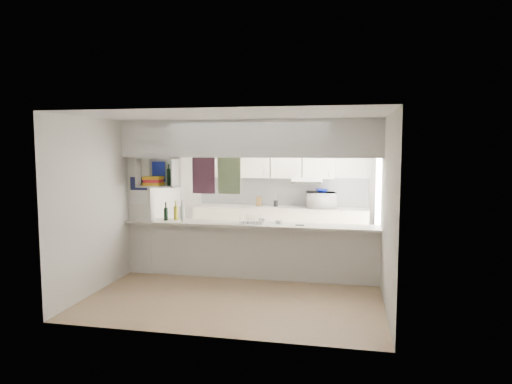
% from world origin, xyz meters
% --- Properties ---
extents(floor, '(4.80, 4.80, 0.00)m').
position_xyz_m(floor, '(0.00, 0.00, 0.00)').
color(floor, tan).
rests_on(floor, ground).
extents(ceiling, '(4.80, 4.80, 0.00)m').
position_xyz_m(ceiling, '(0.00, 0.00, 2.60)').
color(ceiling, white).
rests_on(ceiling, wall_back).
extents(wall_back, '(4.20, 0.00, 4.20)m').
position_xyz_m(wall_back, '(0.00, 2.40, 1.30)').
color(wall_back, silver).
rests_on(wall_back, floor).
extents(wall_left, '(0.00, 4.80, 4.80)m').
position_xyz_m(wall_left, '(-2.10, 0.00, 1.30)').
color(wall_left, silver).
rests_on(wall_left, floor).
extents(wall_right, '(0.00, 4.80, 4.80)m').
position_xyz_m(wall_right, '(2.10, 0.00, 1.30)').
color(wall_right, silver).
rests_on(wall_right, floor).
extents(servery_partition, '(4.20, 0.50, 2.60)m').
position_xyz_m(servery_partition, '(-0.17, 0.00, 1.66)').
color(servery_partition, silver).
rests_on(servery_partition, floor).
extents(cubby_shelf, '(0.65, 0.35, 0.50)m').
position_xyz_m(cubby_shelf, '(-1.57, -0.06, 1.71)').
color(cubby_shelf, white).
rests_on(cubby_shelf, bulkhead).
extents(kitchen_run, '(3.60, 0.63, 2.24)m').
position_xyz_m(kitchen_run, '(0.16, 2.14, 0.83)').
color(kitchen_run, '#EDE4C8').
rests_on(kitchen_run, floor).
extents(microwave, '(0.64, 0.49, 0.32)m').
position_xyz_m(microwave, '(1.05, 2.08, 1.08)').
color(microwave, white).
rests_on(microwave, bench_top).
extents(bowl, '(0.27, 0.27, 0.07)m').
position_xyz_m(bowl, '(1.06, 2.11, 1.28)').
color(bowl, navy).
rests_on(bowl, microwave).
extents(dish_rack, '(0.42, 0.34, 0.20)m').
position_xyz_m(dish_rack, '(0.03, -0.04, 1.00)').
color(dish_rack, silver).
rests_on(dish_rack, breakfast_bar).
extents(cup, '(0.13, 0.13, 0.09)m').
position_xyz_m(cup, '(0.21, -0.03, 0.98)').
color(cup, white).
rests_on(cup, dish_rack).
extents(wine_bottles, '(0.37, 0.15, 0.35)m').
position_xyz_m(wine_bottles, '(-1.30, 0.03, 1.05)').
color(wine_bottles, black).
rests_on(wine_bottles, breakfast_bar).
extents(plastic_tubs, '(0.48, 0.17, 0.06)m').
position_xyz_m(plastic_tubs, '(0.52, 0.02, 0.95)').
color(plastic_tubs, silver).
rests_on(plastic_tubs, breakfast_bar).
extents(utensil_jar, '(0.09, 0.09, 0.13)m').
position_xyz_m(utensil_jar, '(0.10, 2.15, 0.98)').
color(utensil_jar, black).
rests_on(utensil_jar, bench_top).
extents(knife_block, '(0.11, 0.09, 0.20)m').
position_xyz_m(knife_block, '(-0.27, 2.18, 1.02)').
color(knife_block, brown).
rests_on(knife_block, bench_top).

